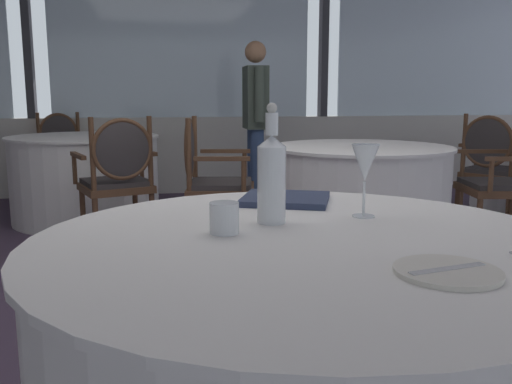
{
  "coord_description": "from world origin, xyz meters",
  "views": [
    {
      "loc": [
        -0.35,
        -2.67,
        1.08
      ],
      "look_at": [
        -0.09,
        -1.27,
        0.84
      ],
      "focal_mm": 38.88,
      "sensor_mm": 36.0,
      "label": 1
    }
  ],
  "objects": [
    {
      "name": "ground_plane",
      "position": [
        0.0,
        0.0,
        0.0
      ],
      "size": [
        13.3,
        13.3,
        0.0
      ],
      "primitive_type": "plane",
      "color": "#47384C"
    },
    {
      "name": "window_wall_far",
      "position": [
        0.0,
        3.62,
        1.05
      ],
      "size": [
        10.23,
        0.14,
        2.62
      ],
      "color": "beige",
      "rests_on": "ground_plane"
    },
    {
      "name": "foreground_table",
      "position": [
        0.01,
        -1.4,
        0.37
      ],
      "size": [
        1.36,
        1.36,
        0.74
      ],
      "color": "white",
      "rests_on": "ground_plane"
    },
    {
      "name": "side_plate",
      "position": [
        0.21,
        -1.72,
        0.75
      ],
      "size": [
        0.21,
        0.21,
        0.01
      ],
      "primitive_type": "cylinder",
      "color": "silver",
      "rests_on": "foreground_table"
    },
    {
      "name": "butter_knife",
      "position": [
        0.21,
        -1.72,
        0.75
      ],
      "size": [
        0.17,
        0.05,
        0.0
      ],
      "primitive_type": "cube",
      "rotation": [
        0.0,
        0.0,
        0.2
      ],
      "color": "silver",
      "rests_on": "foreground_table"
    },
    {
      "name": "water_bottle",
      "position": [
        -0.04,
        -1.22,
        0.87
      ],
      "size": [
        0.08,
        0.08,
        0.32
      ],
      "color": "white",
      "rests_on": "foreground_table"
    },
    {
      "name": "wine_glass",
      "position": [
        0.24,
        -1.2,
        0.89
      ],
      "size": [
        0.08,
        0.08,
        0.21
      ],
      "color": "white",
      "rests_on": "foreground_table"
    },
    {
      "name": "water_tumbler",
      "position": [
        -0.18,
        -1.32,
        0.78
      ],
      "size": [
        0.07,
        0.07,
        0.08
      ],
      "primitive_type": "cylinder",
      "color": "white",
      "rests_on": "foreground_table"
    },
    {
      "name": "menu_book",
      "position": [
        0.07,
        -0.94,
        0.75
      ],
      "size": [
        0.34,
        0.33,
        0.02
      ],
      "primitive_type": "cube",
      "rotation": [
        0.0,
        0.0,
        -0.37
      ],
      "color": "#2D3856",
      "rests_on": "foreground_table"
    },
    {
      "name": "background_table_1",
      "position": [
        1.06,
        0.96,
        0.37
      ],
      "size": [
        1.26,
        1.26,
        0.74
      ],
      "color": "white",
      "rests_on": "ground_plane"
    },
    {
      "name": "dining_chair_1_0",
      "position": [
        2.11,
        0.78,
        0.56
      ],
      "size": [
        0.54,
        0.59,
        0.96
      ],
      "rotation": [
        0.0,
        0.0,
        9.25
      ],
      "color": "brown",
      "rests_on": "ground_plane"
    },
    {
      "name": "dining_chair_1_1",
      "position": [
        0.02,
        1.14,
        0.55
      ],
      "size": [
        0.54,
        0.59,
        0.94
      ],
      "rotation": [
        0.0,
        0.0,
        12.39
      ],
      "color": "brown",
      "rests_on": "ground_plane"
    },
    {
      "name": "background_table_2",
      "position": [
        -0.95,
        2.34,
        0.37
      ],
      "size": [
        1.29,
        1.29,
        0.74
      ],
      "color": "white",
      "rests_on": "ground_plane"
    },
    {
      "name": "dining_chair_2_0",
      "position": [
        -1.29,
        3.35,
        0.54
      ],
      "size": [
        0.63,
        0.58,
        0.91
      ],
      "rotation": [
        0.0,
        0.0,
        5.04
      ],
      "color": "brown",
      "rests_on": "ground_plane"
    },
    {
      "name": "dining_chair_2_1",
      "position": [
        -0.6,
        1.32,
        0.55
      ],
      "size": [
        0.63,
        0.58,
        0.95
      ],
      "rotation": [
        0.0,
        0.0,
        8.18
      ],
      "color": "brown",
      "rests_on": "ground_plane"
    },
    {
      "name": "dining_chair_3_0",
      "position": [
        2.43,
        1.49,
        0.54
      ],
      "size": [
        0.64,
        0.66,
        0.94
      ],
      "rotation": [
        0.0,
        0.0,
        6.87
      ],
      "color": "brown",
      "rests_on": "ground_plane"
    },
    {
      "name": "diner_person_0",
      "position": [
        0.61,
        2.55,
        0.9
      ],
      "size": [
        0.21,
        0.53,
        1.59
      ],
      "rotation": [
        0.0,
        0.0,
        3.12
      ],
      "color": "#334770",
      "rests_on": "ground_plane"
    }
  ]
}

